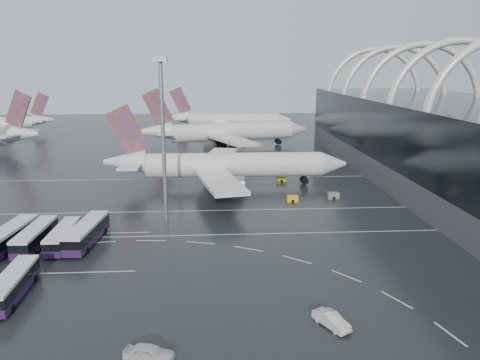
{
  "coord_description": "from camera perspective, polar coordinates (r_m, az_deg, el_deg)",
  "views": [
    {
      "loc": [
        1.2,
        -78.3,
        28.42
      ],
      "look_at": [
        6.47,
        9.01,
        7.0
      ],
      "focal_mm": 35.0,
      "sensor_mm": 36.0,
      "label": 1
    }
  ],
  "objects": [
    {
      "name": "airliner_main",
      "position": [
        112.86,
        -2.16,
        1.76
      ],
      "size": [
        58.41,
        51.45,
        19.86
      ],
      "rotation": [
        0.0,
        0.0,
        -0.01
      ],
      "color": "silver",
      "rests_on": "ground"
    },
    {
      "name": "airliner_gate_b",
      "position": [
        167.4,
        -2.0,
        5.82
      ],
      "size": [
        60.9,
        53.87,
        21.26
      ],
      "rotation": [
        0.0,
        0.0,
        0.21
      ],
      "color": "silver",
      "rests_on": "ground"
    },
    {
      "name": "airliner_gate_c",
      "position": [
        208.86,
        -1.61,
        7.29
      ],
      "size": [
        55.12,
        50.7,
        19.63
      ],
      "rotation": [
        0.0,
        0.0,
        -0.08
      ],
      "color": "silver",
      "rests_on": "ground"
    },
    {
      "name": "bus_row_far_b",
      "position": [
        66.7,
        -25.99,
        -11.36
      ],
      "size": [
        3.26,
        12.48,
        3.05
      ],
      "rotation": [
        0.0,
        0.0,
        1.6
      ],
      "color": "#301441",
      "rests_on": "ground"
    },
    {
      "name": "bus_bay_line_south",
      "position": [
        72.97,
        -23.75,
        -10.4
      ],
      "size": [
        28.0,
        0.25,
        0.01
      ],
      "primitive_type": "cube",
      "color": "beige",
      "rests_on": "ground"
    },
    {
      "name": "lane_marking_near",
      "position": [
        81.43,
        -4.11,
        -6.7
      ],
      "size": [
        120.0,
        0.25,
        0.01
      ],
      "primitive_type": "cube",
      "color": "beige",
      "rests_on": "ground"
    },
    {
      "name": "jet_remote_far",
      "position": [
        225.71,
        -26.55,
        6.23
      ],
      "size": [
        39.6,
        32.11,
        17.34
      ],
      "rotation": [
        0.0,
        0.0,
        3.39
      ],
      "color": "silver",
      "rests_on": "ground"
    },
    {
      "name": "ground",
      "position": [
        83.31,
        -4.09,
        -6.22
      ],
      "size": [
        420.0,
        420.0,
        0.0
      ],
      "primitive_type": "plane",
      "color": "black",
      "rests_on": "ground"
    },
    {
      "name": "bus_bay_line_north",
      "position": [
        87.03,
        -20.2,
        -6.18
      ],
      "size": [
        28.0,
        0.25,
        0.01
      ],
      "primitive_type": "cube",
      "color": "beige",
      "rests_on": "ground"
    },
    {
      "name": "lane_marking_far",
      "position": [
        121.67,
        -3.92,
        0.22
      ],
      "size": [
        120.0,
        0.25,
        0.01
      ],
      "primitive_type": "cube",
      "color": "beige",
      "rests_on": "ground"
    },
    {
      "name": "bus_row_near_a",
      "position": [
        83.57,
        -26.32,
        -6.24
      ],
      "size": [
        4.5,
        14.15,
        3.42
      ],
      "rotation": [
        0.0,
        0.0,
        1.47
      ],
      "color": "#301441",
      "rests_on": "ground"
    },
    {
      "name": "bus_row_near_d",
      "position": [
        80.99,
        -18.17,
        -6.08
      ],
      "size": [
        4.49,
        14.24,
        3.45
      ],
      "rotation": [
        0.0,
        0.0,
        1.47
      ],
      "color": "#301441",
      "rests_on": "ground"
    },
    {
      "name": "lane_marking_mid",
      "position": [
        94.67,
        -4.03,
        -3.74
      ],
      "size": [
        120.0,
        0.25,
        0.01
      ],
      "primitive_type": "cube",
      "color": "beige",
      "rests_on": "ground"
    },
    {
      "name": "bus_row_near_b",
      "position": [
        82.51,
        -23.68,
        -6.3
      ],
      "size": [
        3.42,
        13.14,
        3.22
      ],
      "rotation": [
        0.0,
        0.0,
        1.54
      ],
      "color": "#301441",
      "rests_on": "ground"
    },
    {
      "name": "bus_row_near_c",
      "position": [
        81.32,
        -20.77,
        -6.4
      ],
      "size": [
        2.94,
        12.15,
        2.99
      ],
      "rotation": [
        0.0,
        0.0,
        1.57
      ],
      "color": "#301441",
      "rests_on": "ground"
    },
    {
      "name": "gse_cart_belly_a",
      "position": [
        101.15,
        6.41,
        -2.27
      ],
      "size": [
        2.35,
        1.39,
        1.28
      ],
      "primitive_type": "cube",
      "color": "gold",
      "rests_on": "ground"
    },
    {
      "name": "van_curve_b",
      "position": [
        49.92,
        -11.01,
        -20.03
      ],
      "size": [
        5.41,
        3.15,
        1.73
      ],
      "primitive_type": "imported",
      "rotation": [
        0.0,
        0.0,
        1.34
      ],
      "color": "silver",
      "rests_on": "ground"
    },
    {
      "name": "van_curve_c",
      "position": [
        55.44,
        11.1,
        -16.4
      ],
      "size": [
        3.86,
        5.07,
        1.6
      ],
      "primitive_type": "imported",
      "rotation": [
        0.0,
        0.0,
        0.51
      ],
      "color": "silver",
      "rests_on": "ground"
    },
    {
      "name": "floodlight_mast",
      "position": [
        85.23,
        -9.43,
        7.12
      ],
      "size": [
        2.29,
        2.29,
        29.94
      ],
      "color": "gray",
      "rests_on": "ground"
    },
    {
      "name": "gse_cart_belly_e",
      "position": [
        118.85,
        5.07,
        0.18
      ],
      "size": [
        2.28,
        1.35,
        1.24
      ],
      "primitive_type": "cube",
      "color": "gold",
      "rests_on": "ground"
    },
    {
      "name": "gse_cart_belly_d",
      "position": [
        104.82,
        11.3,
        -1.87
      ],
      "size": [
        2.44,
        1.44,
        1.33
      ],
      "primitive_type": "cube",
      "color": "slate",
      "rests_on": "ground"
    }
  ]
}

